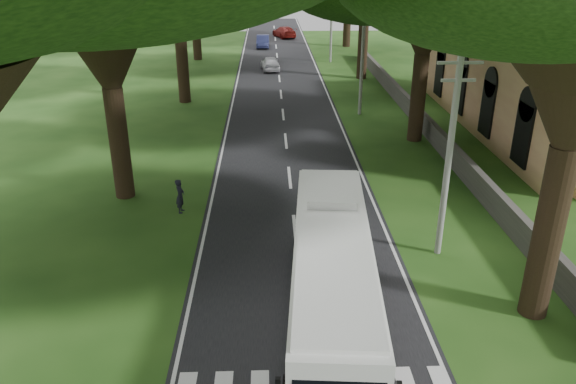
% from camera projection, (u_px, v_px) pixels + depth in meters
% --- Properties ---
extents(ground, '(140.00, 140.00, 0.00)m').
position_uv_depth(ground, '(308.00, 358.00, 16.35)').
color(ground, '#1C4112').
rests_on(ground, ground).
extents(road, '(8.00, 120.00, 0.04)m').
position_uv_depth(road, '(283.00, 119.00, 39.24)').
color(road, black).
rests_on(road, ground).
extents(property_wall, '(0.35, 50.00, 1.20)m').
position_uv_depth(property_wall, '(415.00, 113.00, 38.39)').
color(property_wall, '#383533').
rests_on(property_wall, ground).
extents(church, '(14.00, 24.00, 11.60)m').
position_uv_depth(church, '(573.00, 55.00, 34.71)').
color(church, tan).
rests_on(church, ground).
extents(pole_near, '(1.60, 0.24, 8.00)m').
position_uv_depth(pole_near, '(450.00, 152.00, 20.36)').
color(pole_near, gray).
rests_on(pole_near, ground).
extents(pole_mid, '(1.60, 0.24, 8.00)m').
position_uv_depth(pole_mid, '(362.00, 55.00, 38.67)').
color(pole_mid, gray).
rests_on(pole_mid, ground).
extents(pole_far, '(1.60, 0.24, 8.00)m').
position_uv_depth(pole_far, '(331.00, 21.00, 56.99)').
color(pole_far, gray).
rests_on(pole_far, ground).
extents(coach_bus, '(3.26, 11.14, 3.24)m').
position_uv_depth(coach_bus, '(332.00, 276.00, 17.18)').
color(coach_bus, white).
rests_on(coach_bus, ground).
extents(distant_car_a, '(2.02, 4.14, 1.36)m').
position_uv_depth(distant_car_a, '(270.00, 63.00, 54.31)').
color(distant_car_a, silver).
rests_on(distant_car_a, road).
extents(distant_car_b, '(1.51, 4.21, 1.38)m').
position_uv_depth(distant_car_b, '(263.00, 41.00, 66.92)').
color(distant_car_b, navy).
rests_on(distant_car_b, road).
extents(distant_car_c, '(3.45, 5.30, 1.43)m').
position_uv_depth(distant_car_c, '(284.00, 32.00, 74.21)').
color(distant_car_c, maroon).
rests_on(distant_car_c, road).
extents(pedestrian, '(0.42, 0.60, 1.58)m').
position_uv_depth(pedestrian, '(180.00, 196.00, 25.10)').
color(pedestrian, black).
rests_on(pedestrian, ground).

